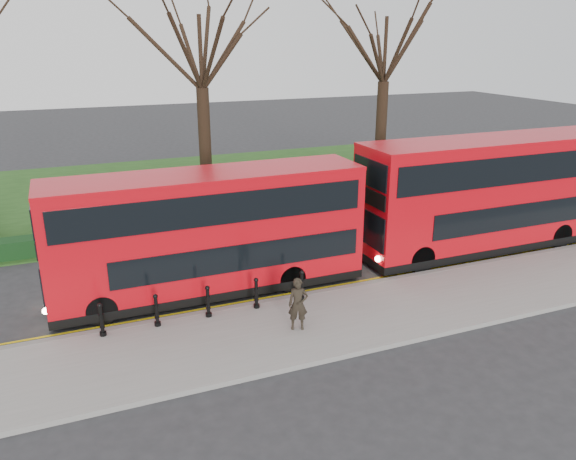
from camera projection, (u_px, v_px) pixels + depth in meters
name	position (u px, v px, depth m)	size (l,w,h in m)	color
ground	(225.00, 298.00, 19.31)	(120.00, 120.00, 0.00)	#28282B
pavement	(253.00, 337.00, 16.66)	(60.00, 4.00, 0.15)	gray
kerb	(233.00, 309.00, 18.41)	(60.00, 0.25, 0.16)	slate
grass_verge	(153.00, 192.00, 32.44)	(60.00, 18.00, 0.06)	#204617
hedge	(182.00, 228.00, 25.14)	(60.00, 0.90, 0.80)	black
yellow_line_outer	(230.00, 307.00, 18.70)	(60.00, 0.10, 0.01)	yellow
yellow_line_inner	(229.00, 304.00, 18.87)	(60.00, 0.10, 0.01)	yellow
tree_mid	(200.00, 44.00, 26.10)	(7.24, 7.24, 11.32)	black
tree_right	(386.00, 42.00, 29.65)	(7.26, 7.26, 11.35)	black
bollard_row	(208.00, 302.00, 17.60)	(6.56, 0.15, 1.00)	black
bus_lead	(209.00, 234.00, 19.18)	(10.74, 2.47, 4.27)	red
bus_rear	(492.00, 194.00, 23.23)	(11.76, 2.70, 4.68)	red
pedestrian	(298.00, 304.00, 16.75)	(0.60, 0.39, 1.63)	black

